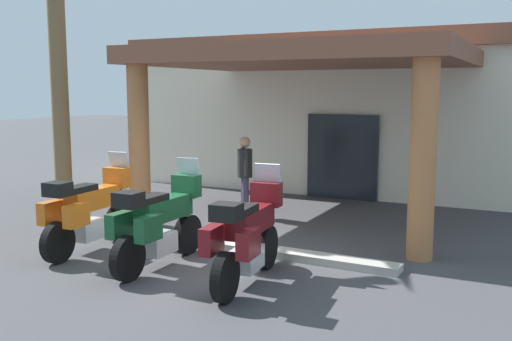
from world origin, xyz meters
TOP-DOWN VIEW (x-y plane):
  - ground_plane at (0.00, 0.00)m, footprint 80.00×80.00m
  - motel_building at (-0.10, 9.19)m, footprint 13.08×12.20m
  - motorcycle_orange at (-2.11, -0.59)m, footprint 0.73×2.21m
  - motorcycle_green at (-0.53, -0.75)m, footprint 0.71×2.21m
  - motorcycle_maroon at (1.05, -0.82)m, footprint 0.78×2.21m
  - pedestrian at (-1.14, 3.03)m, footprint 0.37×0.43m
  - curb_strip at (-0.53, 0.63)m, footprint 6.74×0.36m

SIDE VIEW (x-z plane):
  - ground_plane at x=0.00m, z-range 0.00..0.00m
  - curb_strip at x=-0.53m, z-range 0.00..0.12m
  - motorcycle_orange at x=-2.11m, z-range -0.11..1.50m
  - motorcycle_green at x=-0.53m, z-range -0.11..1.50m
  - motorcycle_maroon at x=1.05m, z-range -0.11..1.50m
  - pedestrian at x=-1.14m, z-range 0.14..1.85m
  - motel_building at x=-0.10m, z-range 0.05..4.17m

